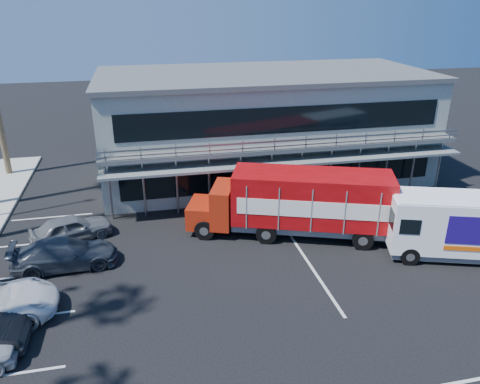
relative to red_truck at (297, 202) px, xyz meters
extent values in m
plane|color=black|center=(-2.31, -5.25, -1.98)|extent=(120.00, 120.00, 0.00)
cube|color=gray|center=(0.69, 9.75, 1.52)|extent=(22.00, 10.00, 7.00)
cube|color=#515454|center=(0.69, 9.75, 5.17)|extent=(22.40, 10.40, 0.30)
cube|color=#515454|center=(0.69, 4.15, 1.62)|extent=(22.00, 1.20, 0.25)
cube|color=gray|center=(0.69, 3.60, 2.12)|extent=(22.00, 0.08, 0.90)
cube|color=slate|center=(0.69, 3.85, 0.92)|extent=(22.00, 1.80, 0.15)
cube|color=black|center=(0.69, 4.73, -0.38)|extent=(20.00, 0.06, 1.60)
cube|color=black|center=(0.69, 4.73, 3.22)|extent=(20.00, 0.06, 1.60)
cube|color=#A2200D|center=(-4.83, 1.73, -0.95)|extent=(2.14, 2.67, 1.23)
cube|color=#A2200D|center=(-3.76, 1.35, -0.38)|extent=(1.84, 2.77, 2.16)
cube|color=black|center=(-3.76, 1.35, 0.23)|extent=(0.79, 2.08, 0.72)
cube|color=#B20B11|center=(0.69, -0.25, 0.28)|extent=(8.62, 5.20, 2.68)
cube|color=slate|center=(0.69, -0.25, -1.31)|extent=(8.49, 4.84, 0.31)
cube|color=white|center=(0.26, -1.47, 0.18)|extent=(7.14, 2.58, 0.87)
cube|color=white|center=(1.13, 0.97, 0.18)|extent=(7.14, 2.58, 0.87)
cylinder|color=black|center=(-4.92, 0.56, -1.44)|extent=(1.10, 0.62, 1.07)
cylinder|color=black|center=(-4.15, 2.69, -1.44)|extent=(1.10, 0.62, 1.07)
cylinder|color=black|center=(-1.82, -0.55, -1.44)|extent=(1.10, 0.62, 1.07)
cylinder|color=black|center=(-1.05, 1.58, -1.44)|extent=(1.10, 0.62, 1.07)
cylinder|color=black|center=(2.83, -2.22, -1.44)|extent=(1.10, 0.62, 1.07)
cylinder|color=black|center=(3.60, -0.09, -1.44)|extent=(1.10, 0.62, 1.07)
cube|color=white|center=(6.97, -3.84, -0.14)|extent=(7.00, 4.23, 2.65)
cube|color=slate|center=(6.97, -3.84, -1.60)|extent=(6.68, 3.94, 0.33)
cube|color=black|center=(3.85, -2.80, 0.15)|extent=(0.64, 1.79, 0.90)
cube|color=white|center=(6.97, -3.84, 1.22)|extent=(6.86, 4.15, 0.08)
cube|color=navy|center=(8.05, -2.98, 0.05)|extent=(3.24, 1.10, 1.42)
cylinder|color=black|center=(4.41, -4.05, -1.53)|extent=(0.95, 0.55, 0.91)
cylinder|color=black|center=(5.04, -2.14, -1.53)|extent=(0.95, 0.55, 0.91)
imported|color=#323943|center=(-11.81, -0.76, -1.27)|extent=(4.99, 2.30, 1.41)
imported|color=slate|center=(-11.81, 1.95, -1.28)|extent=(4.45, 3.05, 1.41)
camera|label=1|loc=(-7.75, -21.44, 10.06)|focal=35.00mm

